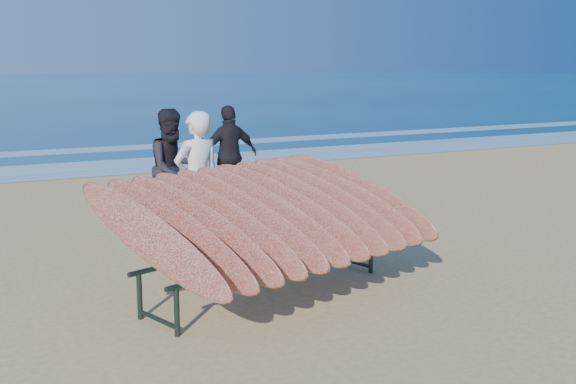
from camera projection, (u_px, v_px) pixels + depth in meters
name	position (u px, v px, depth m)	size (l,w,h in m)	color
ground	(316.00, 280.00, 8.79)	(120.00, 120.00, 0.00)	tan
foam_near	(126.00, 166.00, 17.64)	(160.00, 160.00, 0.00)	white
foam_far	(98.00, 149.00, 20.74)	(160.00, 160.00, 0.00)	white
surfboard_rack	(266.00, 215.00, 8.09)	(3.86, 3.54, 1.53)	#1A2B24
person_white	(198.00, 181.00, 10.01)	(0.71, 0.47, 1.94)	silver
person_dark_a	(173.00, 168.00, 11.33)	(0.91, 0.71, 1.87)	black
person_dark_b	(230.00, 155.00, 13.11)	(1.06, 0.44, 1.80)	black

